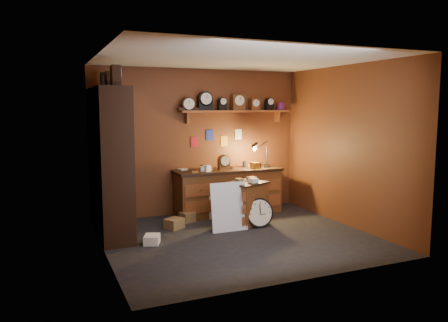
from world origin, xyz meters
TOP-DOWN VIEW (x-y plane):
  - floor at (0.00, 0.00)m, footprint 4.00×4.00m
  - room_shell at (0.04, 0.11)m, footprint 4.02×3.62m
  - shelving_unit at (-1.79, 0.98)m, footprint 0.47×1.60m
  - workbench at (0.47, 1.47)m, footprint 2.04×0.66m
  - low_cabinet at (0.47, 0.68)m, footprint 0.80×0.76m
  - big_round_clock at (0.57, 0.41)m, footprint 0.50×0.16m
  - white_panel at (0.02, 0.42)m, footprint 0.61×0.18m
  - mini_fridge at (0.29, 1.39)m, footprint 0.63×0.65m
  - floor_box_a at (-0.77, 0.87)m, footprint 0.36×0.34m
  - floor_box_b at (-1.30, 0.22)m, footprint 0.30×0.32m
  - floor_box_c at (-0.43, 1.19)m, footprint 0.28×0.26m

SIDE VIEW (x-z plane):
  - floor at x=0.00m, z-range 0.00..0.00m
  - white_panel at x=0.02m, z-range -0.40..0.40m
  - floor_box_b at x=-1.30m, z-range 0.00..0.13m
  - floor_box_a at x=-0.77m, z-range 0.00..0.17m
  - floor_box_c at x=-0.43m, z-range 0.00..0.17m
  - big_round_clock at x=0.57m, z-range -0.01..0.49m
  - mini_fridge at x=0.29m, z-range 0.00..0.57m
  - low_cabinet at x=0.47m, z-range -0.01..0.81m
  - workbench at x=0.47m, z-range -0.21..1.15m
  - shelving_unit at x=-1.79m, z-range -0.03..2.54m
  - room_shell at x=0.04m, z-range 0.37..3.08m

